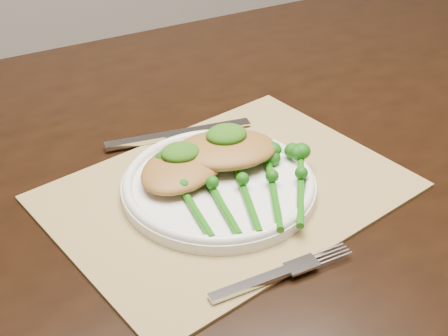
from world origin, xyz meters
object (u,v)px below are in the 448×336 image
object	(u,v)px
dining_table	(246,323)
chicken_fillet_left	(183,166)
dinner_plate	(219,184)
placemat	(228,191)
broccolini_bundle	(246,196)

from	to	relation	value
dining_table	chicken_fillet_left	bearing A→B (deg)	-157.98
dinner_plate	placemat	bearing A→B (deg)	-12.14
chicken_fillet_left	dining_table	bearing A→B (deg)	-8.62
dining_table	dinner_plate	distance (m)	0.41
chicken_fillet_left	broccolini_bundle	bearing A→B (deg)	-91.94
dinner_plate	broccolini_bundle	xyz separation A→B (m)	(0.02, -0.04, 0.01)
dinner_plate	chicken_fillet_left	world-z (taller)	chicken_fillet_left
dinner_plate	chicken_fillet_left	xyz separation A→B (m)	(-0.04, 0.03, 0.02)
chicken_fillet_left	broccolini_bundle	size ratio (longest dim) A/B	0.65
dinner_plate	broccolini_bundle	distance (m)	0.05
broccolini_bundle	dinner_plate	bearing A→B (deg)	122.27
dining_table	chicken_fillet_left	xyz separation A→B (m)	(-0.12, -0.07, 0.40)
dining_table	chicken_fillet_left	size ratio (longest dim) A/B	13.25
dinner_plate	broccolini_bundle	bearing A→B (deg)	-67.27
dining_table	broccolini_bundle	size ratio (longest dim) A/B	8.61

